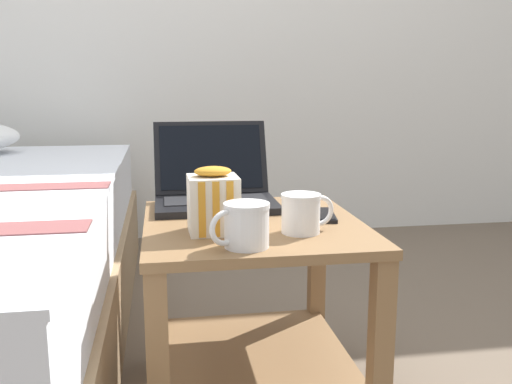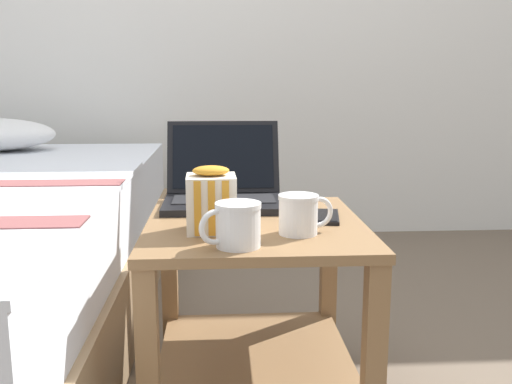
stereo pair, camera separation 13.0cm
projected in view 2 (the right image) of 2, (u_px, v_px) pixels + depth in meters
bedside_table at (255, 288)px, 1.39m from camera, size 0.51×0.56×0.47m
laptop at (224, 188)px, 1.54m from camera, size 0.32×0.29×0.21m
mug_front_left at (300, 212)px, 1.24m from camera, size 0.12×0.09×0.09m
mug_front_right at (237, 222)px, 1.14m from camera, size 0.13×0.09×0.09m
snack_bag at (211, 201)px, 1.26m from camera, size 0.11×0.11×0.15m
cell_phone at (323, 216)px, 1.38m from camera, size 0.10×0.15×0.01m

